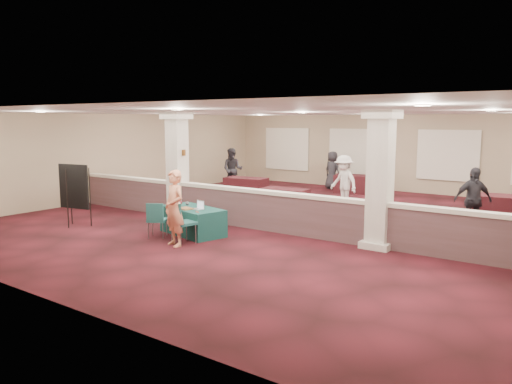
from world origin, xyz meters
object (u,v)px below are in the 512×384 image
Objects in this scene: far_table_front_left at (201,197)px; far_table_back_center at (357,184)px; conf_chair_side at (156,217)px; woman at (174,208)px; far_table_back_left at (246,186)px; far_table_back_right at (510,209)px; attendee_a at (233,170)px; conf_chair_main at (180,219)px; attendee_b at (344,182)px; easel_board at (74,187)px; far_table_front_right at (400,219)px; near_table at (193,221)px; far_table_front_center at (285,198)px; attendee_c at (473,200)px; attendee_d at (332,170)px.

far_table_front_left is 6.91m from far_table_back_center.
conf_chair_side is 10.38m from far_table_back_center.
woman is 1.08× the size of far_table_back_left.
attendee_a is at bearing 177.16° from far_table_back_right.
woman reaches higher than attendee_a.
far_table_back_left is 9.62m from far_table_back_right.
conf_chair_main is 7.02m from attendee_b.
far_table_back_right is (6.04, 7.42, -0.20)m from conf_chair_main.
far_table_back_right reaches higher than far_table_front_left.
far_table_back_left is at bearing 77.85° from easel_board.
far_table_front_right is at bearing -0.00° from far_table_front_left.
woman is 5.92m from far_table_front_right.
attendee_b reaches higher than far_table_back_right.
far_table_back_right is (6.51, 6.47, 0.04)m from near_table.
attendee_a reaches higher than far_table_front_right.
far_table_front_left is 1.02× the size of far_table_front_center.
easel_board is 8.97m from far_table_front_right.
far_table_back_left is 0.86× the size of far_table_back_right.
near_table is at bearing -82.97° from attendee_b.
woman is (3.84, 0.07, -0.21)m from easel_board.
attendee_c reaches higher than far_table_front_center.
attendee_b reaches higher than conf_chair_main.
conf_chair_main is at bearing -64.25° from far_table_back_left.
attendee_d is at bearing 16.83° from attendee_a.
attendee_c reaches higher than far_table_front_left.
attendee_b is at bearing -73.11° from far_table_back_center.
near_table is at bearing 178.01° from attendee_c.
conf_chair_main is 7.69m from attendee_c.
far_table_front_left is at bearing 87.56° from conf_chair_side.
near_table is 0.94× the size of far_table_back_right.
far_table_front_left is 0.91× the size of attendee_b.
conf_chair_side is 0.55× the size of attendee_d.
far_table_front_right is 1.01× the size of attendee_a.
easel_board is 6.89m from far_table_front_center.
easel_board is at bearing -103.05° from attendee_b.
attendee_c is at bearing 9.33° from conf_chair_side.
woman is 11.23m from attendee_d.
far_table_front_center is 0.89× the size of attendee_b.
easel_board is at bearing -142.02° from far_table_back_right.
far_table_back_right is at bearing -29.16° from attendee_a.
attendee_d is at bearing 155.17° from far_table_back_right.
far_table_back_center is (0.81, 10.35, -0.17)m from conf_chair_side.
easel_board reaches higher than far_table_back_left.
far_table_back_left is (-3.61, 7.63, -0.57)m from woman.
attendee_a is (-4.68, 7.95, 0.30)m from conf_chair_main.
attendee_a is (-3.75, 7.85, 0.37)m from conf_chair_side.
attendee_d is at bearing 129.04° from far_table_front_right.
far_table_back_left is at bearing 97.42° from far_table_front_left.
far_table_back_left is 4.08m from attendee_d.
far_table_front_left is at bearing 143.00° from near_table.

